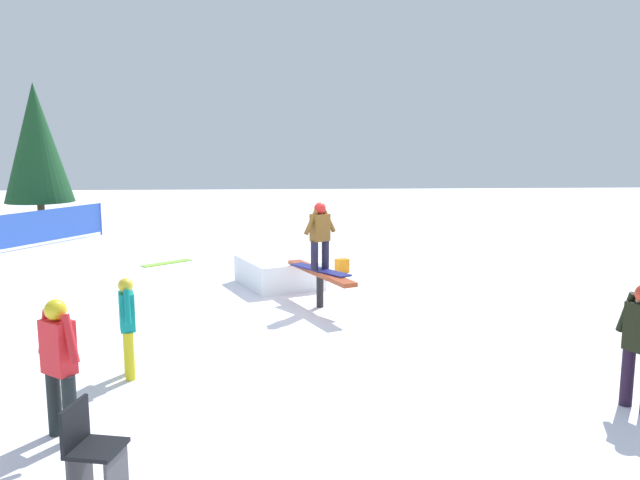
# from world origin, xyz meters

# --- Properties ---
(ground_plane) EXTENTS (60.00, 60.00, 0.00)m
(ground_plane) POSITION_xyz_m (0.00, 0.00, 0.00)
(ground_plane) COLOR white
(rail_feature) EXTENTS (2.38, 1.22, 0.73)m
(rail_feature) POSITION_xyz_m (0.00, 0.00, 0.62)
(rail_feature) COLOR black
(rail_feature) RESTS_ON ground
(snow_kicker_ramp) EXTENTS (2.24, 2.08, 0.61)m
(snow_kicker_ramp) POSITION_xyz_m (-1.91, -0.81, 0.30)
(snow_kicker_ramp) COLOR white
(snow_kicker_ramp) RESTS_ON ground
(main_rider_on_rail) EXTENTS (1.42, 1.13, 1.33)m
(main_rider_on_rail) POSITION_xyz_m (0.00, 0.00, 1.38)
(main_rider_on_rail) COLOR navy
(main_rider_on_rail) RESTS_ON rail_feature
(bystander_teal) EXTENTS (0.57, 0.28, 1.39)m
(bystander_teal) POSITION_xyz_m (3.47, -2.84, 0.78)
(bystander_teal) COLOR gold
(bystander_teal) RESTS_ON ground
(bystander_red) EXTENTS (0.47, 0.59, 1.56)m
(bystander_red) POSITION_xyz_m (5.24, -3.13, 0.87)
(bystander_red) COLOR black
(bystander_red) RESTS_ON ground
(loose_snowboard_lime) EXTENTS (1.12, 1.24, 0.02)m
(loose_snowboard_lime) POSITION_xyz_m (-4.61, -3.79, 0.01)
(loose_snowboard_lime) COLOR #93D23C
(loose_snowboard_lime) RESTS_ON ground
(folding_chair) EXTENTS (0.53, 0.53, 0.88)m
(folding_chair) POSITION_xyz_m (6.41, -2.47, 0.41)
(folding_chair) COLOR #3F3F44
(folding_chair) RESTS_ON ground
(backpack_on_snow) EXTENTS (0.33, 0.37, 0.34)m
(backpack_on_snow) POSITION_xyz_m (-3.19, 0.74, 0.17)
(backpack_on_snow) COLOR orange
(backpack_on_snow) RESTS_ON ground
(safety_fence) EXTENTS (4.07, 2.19, 1.10)m
(safety_fence) POSITION_xyz_m (-7.93, -8.04, 0.60)
(safety_fence) COLOR blue
(safety_fence) RESTS_ON ground
(pine_tree_near) EXTENTS (2.27, 2.27, 5.15)m
(pine_tree_near) POSITION_xyz_m (-10.09, -9.02, 3.13)
(pine_tree_near) COLOR #4C331E
(pine_tree_near) RESTS_ON ground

